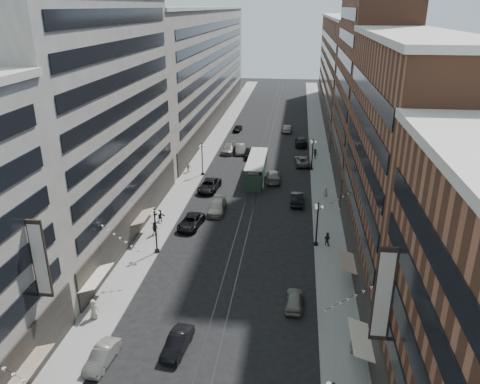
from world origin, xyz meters
The scene contains 38 objects.
ground centered at (0.00, 60.00, 0.00)m, with size 220.00×220.00×0.00m, color black.
sidewalk_west centered at (-11.00, 70.00, 0.07)m, with size 4.00×180.00×0.15m, color gray.
sidewalk_east centered at (11.00, 70.00, 0.07)m, with size 4.00×180.00×0.15m, color gray.
rail_west centered at (-0.70, 70.00, 0.01)m, with size 0.12×180.00×0.02m, color #2D2D33.
rail_east centered at (0.70, 70.00, 0.01)m, with size 0.12×180.00×0.02m, color #2D2D33.
building_west_mid centered at (-17.00, 33.00, 14.00)m, with size 8.00×36.00×28.00m, color #A8A195.
building_west_far centered at (-17.00, 96.00, 13.00)m, with size 8.00×90.00×26.00m, color #A8A195.
building_east_mid centered at (17.00, 28.00, 12.00)m, with size 8.00×30.00×24.00m, color brown.
building_east_tower centered at (17.00, 56.00, 21.00)m, with size 8.00×26.00×42.00m, color brown.
building_east_far centered at (17.00, 105.00, 12.00)m, with size 8.00×72.00×24.00m, color brown.
lamppost_sw_far centered at (-9.20, 28.00, 3.10)m, with size 1.03×1.14×5.52m.
lamppost_sw_mid centered at (-9.20, 55.00, 3.10)m, with size 1.03×1.14×5.52m.
lamppost_se_far centered at (9.20, 32.00, 3.10)m, with size 1.03×1.14×5.52m.
lamppost_se_mid centered at (9.20, 60.00, 3.10)m, with size 1.03×1.14×5.52m.
streetcar centered at (0.00, 54.59, 1.64)m, with size 2.84×12.83×3.55m.
car_1 centered at (-8.40, 9.88, 0.69)m, with size 1.47×4.20×1.38m, color gray.
car_2 centered at (-6.80, 35.24, 0.75)m, with size 2.48×5.37×1.49m, color black.
car_4 centered at (6.80, 19.52, 0.71)m, with size 1.68×4.17×1.42m, color slate.
car_5 centered at (-2.76, 12.18, 0.73)m, with size 1.55×4.44×1.46m, color black.
pedestrian_1 centered at (-11.37, 15.25, 1.11)m, with size 0.94×0.51×1.92m, color #A29D86.
pedestrian_2 centered at (-10.66, 32.19, 1.01)m, with size 0.84×0.46×1.72m, color black.
pedestrian_4 centered at (11.62, 13.44, 0.96)m, with size 0.95×0.43×1.63m, color #A59988.
car_7 centered at (-6.80, 48.36, 0.82)m, with size 2.72×5.89×1.64m, color black.
car_8 centered at (-6.80, 68.73, 0.84)m, with size 2.36×5.81×1.69m, color slate.
car_9 centered at (-7.15, 85.45, 0.70)m, with size 1.64×4.08×1.39m, color black.
car_10 centered at (6.80, 44.70, 0.83)m, with size 1.76×5.06×1.67m, color black.
car_11 centered at (7.61, 62.92, 0.80)m, with size 2.64×5.72×1.59m, color slate.
car_12 centered at (7.35, 75.49, 0.85)m, with size 2.38×5.85×1.70m, color black.
car_13 centered at (-2.20, 66.08, 0.88)m, with size 2.08×5.17×1.76m, color black.
car_14 centered at (4.23, 86.33, 0.81)m, with size 1.71×4.90×1.62m, color slate.
pedestrian_5 centered at (-11.18, 36.11, 0.99)m, with size 1.56×0.45×1.69m, color black.
pedestrian_6 centered at (-11.88, 55.98, 1.06)m, with size 1.07×0.49×1.82m, color #BCB69C.
pedestrian_7 centered at (10.50, 32.15, 0.98)m, with size 0.80×0.44×1.65m, color black.
pedestrian_8 centered at (11.03, 47.03, 0.96)m, with size 0.59×0.39×1.62m, color #B3A494.
pedestrian_9 centered at (9.93, 66.33, 1.09)m, with size 1.22×0.50×1.88m, color black.
car_extra_0 centered at (2.84, 53.84, 0.86)m, with size 2.41×5.93×1.72m, color gray.
car_extra_1 centered at (-4.50, 68.76, 0.84)m, with size 1.77×5.08×1.67m, color slate.
car_extra_2 centered at (-4.18, 40.30, 0.80)m, with size 2.23×5.50×1.60m, color gray.
Camera 1 is at (6.27, -18.44, 26.84)m, focal length 35.00 mm.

